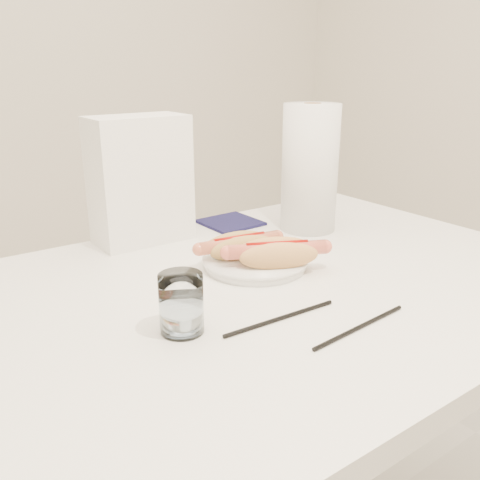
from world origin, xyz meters
TOP-DOWN VIEW (x-y plane):
  - table at (0.00, 0.00)m, footprint 1.20×0.80m
  - plate at (0.04, 0.07)m, footprint 0.20×0.20m
  - hotdog_left at (0.02, 0.09)m, footprint 0.17×0.08m
  - hotdog_right at (0.05, 0.02)m, footprint 0.18×0.13m
  - water_glass at (-0.20, -0.07)m, footprint 0.06×0.06m
  - chopstick_near at (-0.06, -0.13)m, footprint 0.21×0.01m
  - chopstick_far at (0.02, -0.22)m, footprint 0.20×0.02m
  - napkin_box at (-0.06, 0.34)m, footprint 0.20×0.11m
  - navy_napkin at (0.16, 0.33)m, footprint 0.13×0.13m
  - paper_towel_roll at (0.29, 0.19)m, footprint 0.17×0.17m

SIDE VIEW (x-z plane):
  - table at x=0.00m, z-range 0.32..1.07m
  - chopstick_far at x=0.02m, z-range 0.75..0.76m
  - chopstick_near at x=-0.06m, z-range 0.75..0.76m
  - navy_napkin at x=0.16m, z-range 0.75..0.76m
  - plate at x=0.04m, z-range 0.75..0.77m
  - hotdog_left at x=0.02m, z-range 0.76..0.81m
  - hotdog_right at x=0.05m, z-range 0.76..0.82m
  - water_glass at x=-0.20m, z-range 0.75..0.84m
  - napkin_box at x=-0.06m, z-range 0.75..1.02m
  - paper_towel_roll at x=0.29m, z-range 0.75..1.04m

